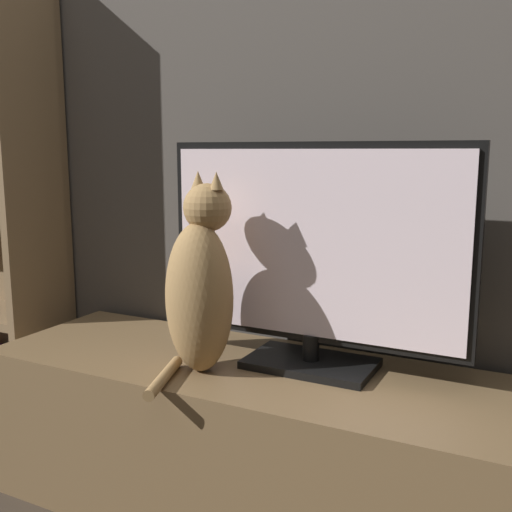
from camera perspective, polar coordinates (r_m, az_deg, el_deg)
name	(u,v)px	position (r m, az deg, el deg)	size (l,w,h in m)	color
wall_back	(306,39)	(1.79, 4.79, 19.94)	(4.80, 0.05, 2.60)	#47423D
tv_stand	(260,443)	(1.69, 0.35, -17.38)	(1.52, 0.49, 0.43)	brown
tv	(313,255)	(1.53, 5.45, 0.09)	(0.81, 0.20, 0.58)	black
cat	(201,287)	(1.53, -5.23, -2.97)	(0.22, 0.34, 0.51)	#997547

